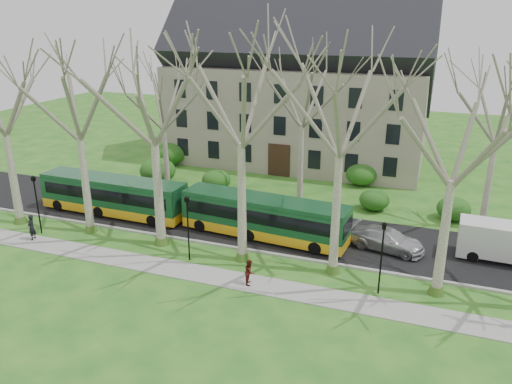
% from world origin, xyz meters
% --- Properties ---
extents(ground, '(120.00, 120.00, 0.00)m').
position_xyz_m(ground, '(0.00, 0.00, 0.00)').
color(ground, '#23601B').
rests_on(ground, ground).
extents(sidewalk, '(70.00, 2.00, 0.06)m').
position_xyz_m(sidewalk, '(0.00, -2.50, 0.03)').
color(sidewalk, gray).
rests_on(sidewalk, ground).
extents(road, '(80.00, 8.00, 0.06)m').
position_xyz_m(road, '(0.00, 5.50, 0.03)').
color(road, black).
rests_on(road, ground).
extents(curb, '(80.00, 0.25, 0.14)m').
position_xyz_m(curb, '(0.00, 1.50, 0.07)').
color(curb, '#A5A39E').
rests_on(curb, ground).
extents(building, '(26.50, 12.20, 16.00)m').
position_xyz_m(building, '(-6.00, 24.00, 8.07)').
color(building, gray).
rests_on(building, ground).
extents(tree_row_verge, '(49.00, 7.00, 14.00)m').
position_xyz_m(tree_row_verge, '(0.00, 0.30, 7.00)').
color(tree_row_verge, gray).
rests_on(tree_row_verge, ground).
extents(tree_row_far, '(33.00, 7.00, 12.00)m').
position_xyz_m(tree_row_far, '(-1.33, 11.00, 6.00)').
color(tree_row_far, gray).
rests_on(tree_row_far, ground).
extents(lamp_row, '(36.22, 0.22, 4.30)m').
position_xyz_m(lamp_row, '(-0.00, -1.00, 2.57)').
color(lamp_row, black).
rests_on(lamp_row, ground).
extents(hedges, '(30.60, 8.60, 2.00)m').
position_xyz_m(hedges, '(-4.67, 14.00, 1.00)').
color(hedges, '#245317').
rests_on(hedges, ground).
extents(bus_lead, '(12.15, 2.79, 3.02)m').
position_xyz_m(bus_lead, '(-15.23, 4.01, 1.57)').
color(bus_lead, '#144725').
rests_on(bus_lead, road).
extents(bus_follow, '(12.18, 3.51, 3.00)m').
position_xyz_m(bus_follow, '(-2.64, 3.93, 1.56)').
color(bus_follow, '#144725').
rests_on(bus_follow, road).
extents(sedan, '(5.31, 3.01, 1.45)m').
position_xyz_m(sedan, '(5.78, 4.81, 0.79)').
color(sedan, '#B8B8BD').
rests_on(sedan, road).
extents(van_a, '(5.72, 2.27, 2.46)m').
position_xyz_m(van_a, '(12.99, 5.75, 1.29)').
color(van_a, silver).
rests_on(van_a, road).
extents(pedestrian_a, '(0.59, 0.75, 1.84)m').
position_xyz_m(pedestrian_a, '(-17.70, -2.13, 0.98)').
color(pedestrian_a, black).
rests_on(pedestrian_a, sidewalk).
extents(pedestrian_b, '(0.74, 0.86, 1.52)m').
position_xyz_m(pedestrian_b, '(-1.22, -2.59, 0.82)').
color(pedestrian_b, '#501712').
rests_on(pedestrian_b, sidewalk).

